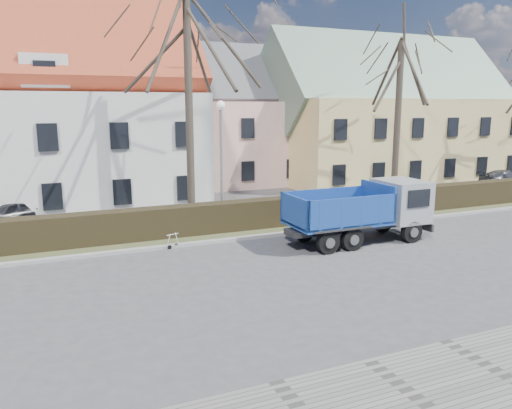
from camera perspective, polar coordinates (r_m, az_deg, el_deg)
name	(u,v)px	position (r m, az deg, el deg)	size (l,w,h in m)	color
ground	(317,269)	(17.52, 6.95, -7.32)	(120.00, 120.00, 0.00)	#424244
curb_far	(263,236)	(21.42, 0.75, -3.61)	(80.00, 0.30, 0.12)	gray
grass_strip	(248,228)	(22.85, -0.89, -2.69)	(80.00, 3.00, 0.10)	#404627
hedge	(250,216)	(22.53, -0.70, -1.32)	(60.00, 0.90, 1.30)	black
building_pink	(226,127)	(36.52, -3.40, 8.80)	(10.80, 8.80, 8.00)	#DDAA9D
building_yellow	(388,123)	(39.74, 14.86, 9.01)	(18.80, 10.80, 8.50)	#D1BA73
tree_1	(189,88)	(23.71, -7.71, 13.02)	(9.20, 9.20, 12.65)	#352D24
tree_2	(398,106)	(29.33, 15.95, 10.73)	(8.00, 8.00, 11.00)	#352D24
dump_truck	(354,212)	(20.75, 11.19, -0.87)	(6.36, 2.36, 2.55)	navy
streetlight	(221,165)	(22.73, -3.97, 4.57)	(0.46, 0.46, 5.84)	#9F9F9F
cart_frame	(168,241)	(19.86, -10.00, -4.15)	(0.74, 0.42, 0.67)	silver
parked_car_a	(22,212)	(26.22, -25.14, -0.73)	(1.40, 3.48, 1.18)	black
parked_car_b	(510,179)	(38.08, 27.02, 2.59)	(1.76, 4.32, 1.26)	#31333C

